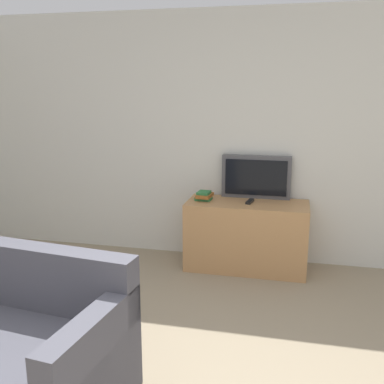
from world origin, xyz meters
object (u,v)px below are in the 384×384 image
(book_stack, at_px, (204,196))
(television, at_px, (256,177))
(remote_on_stand, at_px, (250,201))
(tv_stand, at_px, (246,235))

(book_stack, bearing_deg, television, 23.36)
(remote_on_stand, bearing_deg, book_stack, 179.90)
(tv_stand, bearing_deg, television, 74.71)
(television, height_order, remote_on_stand, television)
(television, bearing_deg, tv_stand, -105.29)
(television, relative_size, book_stack, 3.17)
(tv_stand, relative_size, remote_on_stand, 6.84)
(tv_stand, xyz_separation_m, book_stack, (-0.44, 0.00, 0.39))
(television, xyz_separation_m, remote_on_stand, (-0.04, -0.22, -0.21))
(tv_stand, bearing_deg, book_stack, 179.81)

